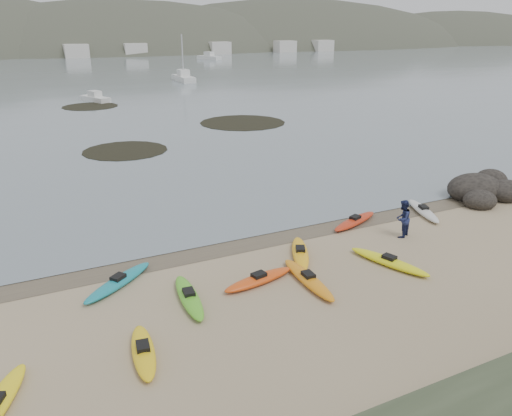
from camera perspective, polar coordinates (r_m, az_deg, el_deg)
ground at (r=24.46m, az=0.00°, el=-3.30°), size 600.00×600.00×0.00m
wet_sand at (r=24.22m, az=0.31°, el=-3.54°), size 60.00×60.00×0.00m
water at (r=320.43m, az=-25.46°, el=16.73°), size 1200.00×1200.00×0.00m
kayaks at (r=20.72m, az=1.89°, el=-7.39°), size 23.09×9.91×0.34m
person_east at (r=25.15m, az=16.41°, el=-1.18°), size 1.13×1.05×1.88m
rock_cluster at (r=32.96m, az=24.62°, el=1.55°), size 5.23×3.84×1.74m
kelp_mats at (r=53.45m, az=-9.97°, el=9.49°), size 21.66×32.05×0.04m
moored_boats at (r=107.38m, az=-20.04°, el=14.22°), size 84.09×84.25×1.23m
far_hills at (r=221.19m, az=-13.40°, el=13.12°), size 550.00×135.00×80.00m
far_town at (r=166.07m, az=-21.48°, el=16.31°), size 199.00×5.00×4.00m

